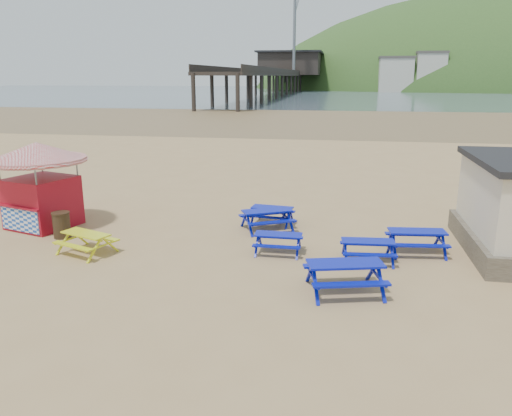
% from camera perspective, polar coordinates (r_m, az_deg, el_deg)
% --- Properties ---
extents(ground, '(400.00, 400.00, 0.00)m').
position_cam_1_polar(ground, '(16.97, 0.37, -4.60)').
color(ground, tan).
rests_on(ground, ground).
extents(wet_sand, '(400.00, 400.00, 0.00)m').
position_cam_1_polar(wet_sand, '(71.06, 7.75, 10.17)').
color(wet_sand, brown).
rests_on(wet_sand, ground).
extents(sea, '(400.00, 400.00, 0.00)m').
position_cam_1_polar(sea, '(185.89, 9.19, 12.94)').
color(sea, '#495B68').
rests_on(sea, ground).
extents(picnic_table_blue_a, '(2.32, 2.16, 0.77)m').
position_cam_1_polar(picnic_table_blue_a, '(18.84, 1.27, -1.37)').
color(picnic_table_blue_a, '#041FB7').
rests_on(picnic_table_blue_a, ground).
extents(picnic_table_blue_b, '(1.74, 1.47, 0.67)m').
position_cam_1_polar(picnic_table_blue_b, '(19.65, 1.86, -0.84)').
color(picnic_table_blue_b, '#041FB7').
rests_on(picnic_table_blue_b, ground).
extents(picnic_table_blue_c, '(1.96, 1.64, 0.76)m').
position_cam_1_polar(picnic_table_blue_c, '(17.25, 17.86, -3.68)').
color(picnic_table_blue_c, '#041FB7').
rests_on(picnic_table_blue_c, ground).
extents(picnic_table_blue_d, '(1.55, 1.25, 0.65)m').
position_cam_1_polar(picnic_table_blue_d, '(16.46, 2.56, -4.05)').
color(picnic_table_blue_d, '#041FB7').
rests_on(picnic_table_blue_d, ground).
extents(picnic_table_blue_e, '(2.35, 2.07, 0.84)m').
position_cam_1_polar(picnic_table_blue_e, '(13.72, 10.10, -7.79)').
color(picnic_table_blue_e, '#041FB7').
rests_on(picnic_table_blue_e, ground).
extents(picnic_table_blue_f, '(1.73, 1.44, 0.68)m').
position_cam_1_polar(picnic_table_blue_f, '(16.08, 12.63, -4.80)').
color(picnic_table_blue_f, '#041FB7').
rests_on(picnic_table_blue_f, ground).
extents(picnic_table_yellow, '(2.04, 1.85, 0.70)m').
position_cam_1_polar(picnic_table_yellow, '(17.29, -18.79, -3.82)').
color(picnic_table_yellow, '#C0D019').
rests_on(picnic_table_yellow, ground).
extents(ice_cream_kiosk, '(4.56, 4.56, 3.27)m').
position_cam_1_polar(ice_cream_kiosk, '(20.60, -23.53, 3.57)').
color(ice_cream_kiosk, maroon).
rests_on(ice_cream_kiosk, ground).
extents(litter_bin, '(0.64, 0.64, 0.94)m').
position_cam_1_polar(litter_bin, '(19.23, -21.34, -1.79)').
color(litter_bin, '#332514').
rests_on(litter_bin, ground).
extents(pier, '(24.00, 220.00, 39.29)m').
position_cam_1_polar(pier, '(195.10, 3.83, 14.78)').
color(pier, black).
rests_on(pier, ground).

